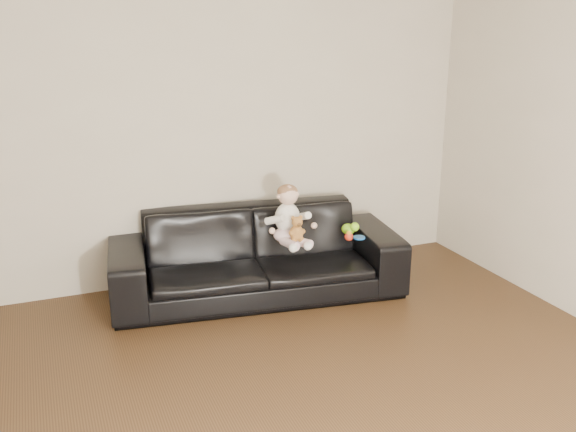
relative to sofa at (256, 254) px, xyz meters
name	(u,v)px	position (x,y,z in m)	size (l,w,h in m)	color
wall_back	(187,129)	(-0.41, 0.50, 0.96)	(5.00, 5.00, 0.00)	beige
sofa	(256,254)	(0.00, 0.00, 0.00)	(2.31, 0.90, 0.68)	black
baby	(289,218)	(0.23, -0.12, 0.32)	(0.36, 0.43, 0.48)	silver
teddy_bear	(297,229)	(0.24, -0.27, 0.27)	(0.14, 0.14, 0.21)	#A86D30
toy_green	(348,229)	(0.77, -0.12, 0.15)	(0.11, 0.13, 0.09)	#91EA1B
toy_rattle	(349,237)	(0.70, -0.27, 0.14)	(0.07, 0.07, 0.07)	red
toy_blue_disc	(359,238)	(0.81, -0.24, 0.11)	(0.10, 0.10, 0.01)	blue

